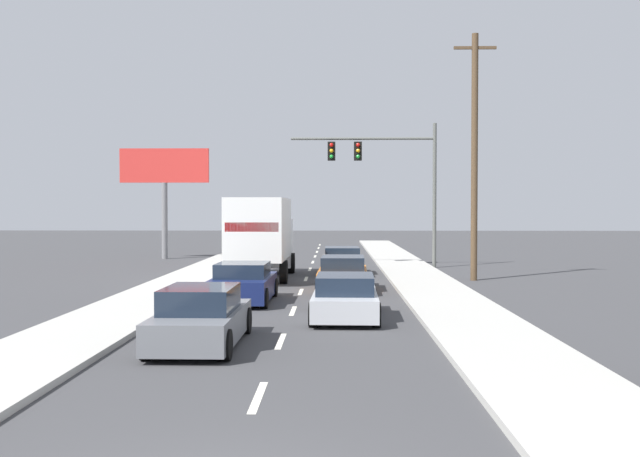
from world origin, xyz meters
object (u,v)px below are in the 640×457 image
object	(u,v)px
car_orange	(343,275)
car_silver	(345,298)
car_navy	(243,284)
utility_pole_mid	(474,154)
box_truck	(262,233)
car_gray	(201,319)
car_tan	(342,261)
traffic_signal_mast	(377,164)
roadside_billboard	(164,177)

from	to	relation	value
car_orange	car_silver	distance (m)	7.02
car_navy	utility_pole_mid	world-z (taller)	utility_pole_mid
box_truck	car_navy	bearing A→B (deg)	-88.68
car_silver	utility_pole_mid	size ratio (longest dim) A/B	0.41
car_navy	car_gray	bearing A→B (deg)	-89.94
car_gray	utility_pole_mid	bearing A→B (deg)	59.32
car_tan	traffic_signal_mast	world-z (taller)	traffic_signal_mast
car_silver	car_orange	bearing A→B (deg)	89.87
car_orange	roadside_billboard	bearing A→B (deg)	122.19
box_truck	roadside_billboard	bearing A→B (deg)	119.84
utility_pole_mid	box_truck	bearing A→B (deg)	176.76
car_tan	car_silver	xyz separation A→B (m)	(-0.06, -13.81, -0.02)
utility_pole_mid	car_tan	bearing A→B (deg)	152.86
car_navy	car_gray	xyz separation A→B (m)	(0.01, -7.60, 0.01)
car_orange	car_tan	bearing A→B (deg)	89.61
car_gray	car_silver	bearing A→B (deg)	51.56
traffic_signal_mast	car_navy	bearing A→B (deg)	-110.08
car_orange	traffic_signal_mast	distance (m)	11.83
car_navy	car_silver	distance (m)	4.78
car_tan	box_truck	bearing A→B (deg)	-146.34
car_tan	car_orange	xyz separation A→B (m)	(-0.05, -6.79, -0.00)
car_gray	traffic_signal_mast	distance (m)	22.91
car_tan	roadside_billboard	distance (m)	15.43
car_navy	box_truck	bearing A→B (deg)	91.32
car_gray	car_orange	xyz separation A→B (m)	(3.30, 11.16, -0.02)
car_tan	roadside_billboard	size ratio (longest dim) A/B	0.60
traffic_signal_mast	roadside_billboard	world-z (taller)	traffic_signal_mast
box_truck	roadside_billboard	world-z (taller)	roadside_billboard
traffic_signal_mast	utility_pole_mid	size ratio (longest dim) A/B	0.72
roadside_billboard	car_tan	bearing A→B (deg)	-43.52
utility_pole_mid	roadside_billboard	distance (m)	20.91
traffic_signal_mast	roadside_billboard	size ratio (longest dim) A/B	1.12
traffic_signal_mast	car_orange	bearing A→B (deg)	-100.04
box_truck	car_navy	size ratio (longest dim) A/B	1.84
car_silver	roadside_billboard	world-z (taller)	roadside_billboard
car_navy	car_orange	bearing A→B (deg)	47.06
car_orange	utility_pole_mid	distance (m)	8.38
box_truck	traffic_signal_mast	distance (m)	8.89
car_navy	traffic_signal_mast	world-z (taller)	traffic_signal_mast
car_tan	car_silver	bearing A→B (deg)	-90.25
box_truck	car_navy	world-z (taller)	box_truck
car_orange	car_navy	bearing A→B (deg)	-132.94
box_truck	car_silver	distance (m)	12.05
car_navy	roadside_billboard	bearing A→B (deg)	109.77
car_gray	car_tan	distance (m)	18.25
car_tan	car_orange	size ratio (longest dim) A/B	0.90
car_gray	car_orange	distance (m)	11.63
car_silver	car_tan	bearing A→B (deg)	89.75
box_truck	car_gray	world-z (taller)	box_truck
roadside_billboard	car_gray	bearing A→B (deg)	-75.29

